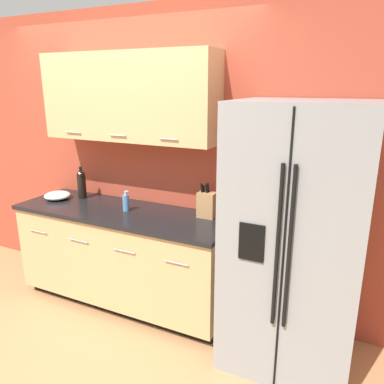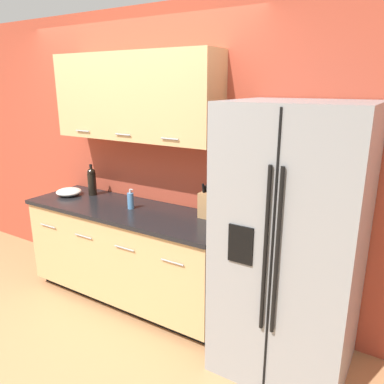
% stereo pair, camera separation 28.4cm
% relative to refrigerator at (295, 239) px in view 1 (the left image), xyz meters
% --- Properties ---
extents(ground_plane, '(14.00, 14.00, 0.00)m').
position_rel_refrigerator_xyz_m(ground_plane, '(-1.64, -0.78, -0.93)').
color(ground_plane, '#B27F51').
extents(wall_back, '(10.00, 0.39, 2.60)m').
position_rel_refrigerator_xyz_m(wall_back, '(-1.61, 0.38, 0.49)').
color(wall_back, '#AD422D').
rests_on(wall_back, ground_plane).
extents(counter_unit, '(1.97, 0.64, 0.90)m').
position_rel_refrigerator_xyz_m(counter_unit, '(-1.50, 0.08, -0.48)').
color(counter_unit, black).
rests_on(counter_unit, ground_plane).
extents(refrigerator, '(0.88, 0.79, 1.86)m').
position_rel_refrigerator_xyz_m(refrigerator, '(0.00, 0.00, 0.00)').
color(refrigerator, gray).
rests_on(refrigerator, ground_plane).
extents(knife_block, '(0.15, 0.11, 0.29)m').
position_rel_refrigerator_xyz_m(knife_block, '(-0.77, 0.23, 0.08)').
color(knife_block, '#A87A4C').
rests_on(knife_block, counter_unit).
extents(wine_bottle, '(0.08, 0.08, 0.31)m').
position_rel_refrigerator_xyz_m(wine_bottle, '(-2.07, 0.21, 0.11)').
color(wine_bottle, black).
rests_on(wine_bottle, counter_unit).
extents(soap_dispenser, '(0.06, 0.06, 0.18)m').
position_rel_refrigerator_xyz_m(soap_dispenser, '(-1.46, 0.08, 0.04)').
color(soap_dispenser, '#4C7FB2').
rests_on(soap_dispenser, counter_unit).
extents(mixing_bowl, '(0.24, 0.24, 0.07)m').
position_rel_refrigerator_xyz_m(mixing_bowl, '(-2.26, 0.07, 0.00)').
color(mixing_bowl, white).
rests_on(mixing_bowl, counter_unit).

